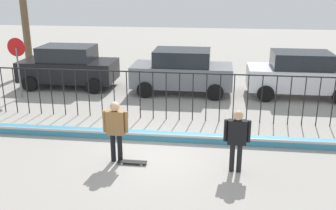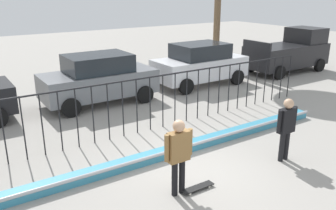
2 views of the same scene
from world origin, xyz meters
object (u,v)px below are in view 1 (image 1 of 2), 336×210
object	(u,v)px
camera_operator	(237,136)
stop_sign	(18,59)
parked_car_black	(68,66)
parked_car_gray	(182,71)
parked_car_white	(300,74)
skateboard	(132,162)
skateboarder	(116,126)

from	to	relation	value
camera_operator	stop_sign	world-z (taller)	stop_sign
parked_car_black	parked_car_gray	size ratio (longest dim) A/B	1.00
parked_car_gray	parked_car_white	size ratio (longest dim) A/B	1.00
parked_car_white	stop_sign	distance (m)	11.71
camera_operator	parked_car_black	distance (m)	10.42
skateboard	parked_car_white	bearing A→B (deg)	49.35
skateboard	stop_sign	size ratio (longest dim) A/B	0.32
skateboard	parked_car_gray	size ratio (longest dim) A/B	0.19
skateboarder	parked_car_black	size ratio (longest dim) A/B	0.40
camera_operator	stop_sign	xyz separation A→B (m)	(-8.69, 5.59, 0.62)
parked_car_black	parked_car_gray	distance (m)	5.24
parked_car_gray	parked_car_white	world-z (taller)	same
skateboard	parked_car_gray	world-z (taller)	parked_car_gray
skateboarder	skateboard	bearing A→B (deg)	8.86
skateboarder	stop_sign	world-z (taller)	stop_sign
stop_sign	skateboarder	bearing A→B (deg)	-44.49
skateboarder	parked_car_gray	distance (m)	7.04
skateboarder	stop_sign	bearing A→B (deg)	158.72
skateboarder	camera_operator	world-z (taller)	skateboarder
skateboarder	parked_car_white	world-z (taller)	parked_car_white
parked_car_black	parked_car_gray	xyz separation A→B (m)	(5.23, -0.32, 0.00)
camera_operator	parked_car_gray	xyz separation A→B (m)	(-2.05, 7.13, -0.03)
parked_car_gray	stop_sign	distance (m)	6.84
parked_car_white	skateboarder	bearing A→B (deg)	-131.54
camera_operator	parked_car_black	world-z (taller)	parked_car_black
parked_car_gray	camera_operator	bearing A→B (deg)	-73.96
parked_car_white	parked_car_gray	bearing A→B (deg)	-179.84
skateboarder	stop_sign	size ratio (longest dim) A/B	0.68
skateboard	camera_operator	world-z (taller)	camera_operator
skateboarder	stop_sign	xyz separation A→B (m)	(-5.50, 5.40, 0.59)
parked_car_gray	skateboard	bearing A→B (deg)	-95.59
parked_car_gray	skateboarder	bearing A→B (deg)	-99.32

